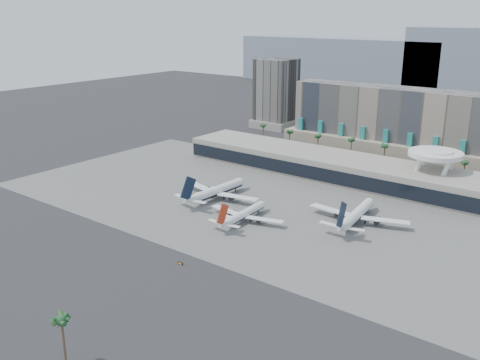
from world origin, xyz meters
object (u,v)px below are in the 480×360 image
Objects in this scene: airliner_left at (217,191)px; airliner_right at (357,214)px; airliner_centre at (244,214)px; service_vehicle_b at (227,218)px; service_vehicle_a at (216,190)px; taxiway_sign at (180,263)px.

airliner_right is (66.99, 12.61, -0.07)m from airliner_left.
airliner_centre reaches higher than service_vehicle_b.
taxiway_sign is (41.94, -69.24, -0.66)m from service_vehicle_a.
airliner_right reaches higher than service_vehicle_a.
airliner_centre is at bearing 92.63° from taxiway_sign.
airliner_centre is 47.95m from airliner_right.
airliner_left is at bearing 136.65° from service_vehicle_b.
service_vehicle_b reaches higher than taxiway_sign.
service_vehicle_a is (-7.02, 7.22, -2.89)m from airliner_left.
airliner_left is 21.17× the size of taxiway_sign.
airliner_right reaches higher than service_vehicle_b.
taxiway_sign is at bearing -84.94° from airliner_centre.
airliner_centre is (27.92, -15.17, -0.78)m from airliner_left.
taxiway_sign is at bearing -74.49° from service_vehicle_b.
airliner_centre is 0.82× the size of airliner_right.
airliner_centre reaches higher than service_vehicle_a.
airliner_left is 1.02× the size of airliner_right.
airliner_right is 9.68× the size of service_vehicle_a.
airliner_left is 68.17m from airliner_right.
service_vehicle_a is 2.15× the size of taxiway_sign.
service_vehicle_b is (-6.66, -3.54, -2.30)m from airliner_centre.
airliner_left reaches higher than service_vehicle_a.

